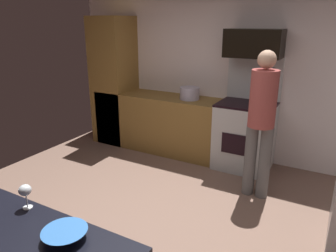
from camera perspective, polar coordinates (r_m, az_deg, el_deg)
The scene contains 10 objects.
ground_plane at distance 3.38m, azimuth -3.94°, elevation -18.54°, with size 5.20×4.80×0.02m, color #7B5D4F.
wall_back at distance 4.88m, azimuth 11.02°, elevation 9.55°, with size 5.20×0.12×2.60m, color silver.
lower_cabinet_run at distance 5.11m, azimuth -0.46°, elevation 0.48°, with size 2.40×0.60×0.90m, color olive.
cabinet_column at distance 5.52m, azimuth -9.63°, elevation 7.97°, with size 0.60×0.60×2.10m, color olive.
oven_range at distance 4.62m, azimuth 13.69°, elevation -1.15°, with size 0.76×0.65×1.56m.
microwave at distance 4.46m, azimuth 15.21°, elevation 14.16°, with size 0.74×0.38×0.37m, color black.
person_cook at distance 3.73m, azimuth 16.43°, elevation 1.31°, with size 0.31×0.30×1.73m.
mixing_bowl_small at distance 1.88m, azimuth -18.03°, elevation -18.11°, with size 0.25×0.25×0.06m, color #326DB9.
wine_glass_extra at distance 2.18m, azimuth -24.31°, elevation -10.62°, with size 0.08×0.08×0.16m.
stock_pot at distance 4.79m, azimuth 3.90°, elevation 5.90°, with size 0.30×0.30×0.18m, color #B4B0C8.
Camera 1 is at (1.51, -2.25, 2.02)m, focal length 33.89 mm.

